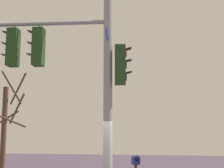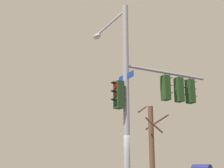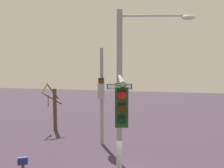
% 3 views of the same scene
% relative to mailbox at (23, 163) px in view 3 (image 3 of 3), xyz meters
% --- Properties ---
extents(main_signal_pole_assembly, '(4.99, 3.69, 8.10)m').
position_rel_mailbox_xyz_m(main_signal_pole_assembly, '(0.68, 5.00, 3.45)').
color(main_signal_pole_assembly, gray).
rests_on(main_signal_pole_assembly, ground).
extents(secondary_pole_assembly, '(0.82, 0.51, 7.04)m').
position_rel_mailbox_xyz_m(secondary_pole_assembly, '(-5.97, 2.29, 2.69)').
color(secondary_pole_assembly, gray).
rests_on(secondary_pole_assembly, ground).
extents(mailbox, '(0.42, 0.50, 1.41)m').
position_rel_mailbox_xyz_m(mailbox, '(0.00, 0.00, 0.00)').
color(mailbox, '#4C3823').
rests_on(mailbox, ground).
extents(bare_tree_behind_pole, '(1.73, 2.06, 4.19)m').
position_rel_mailbox_xyz_m(bare_tree_behind_pole, '(-8.64, -2.83, 1.01)').
color(bare_tree_behind_pole, '#483927').
rests_on(bare_tree_behind_pole, ground).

